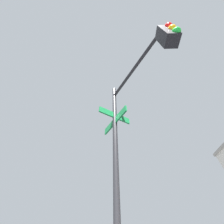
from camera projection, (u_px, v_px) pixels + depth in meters
name	position (u px, v px, depth m)	size (l,w,h in m)	color
traffic_signal_near	(138.00, 99.00, 2.97)	(2.58, 1.78, 5.86)	black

